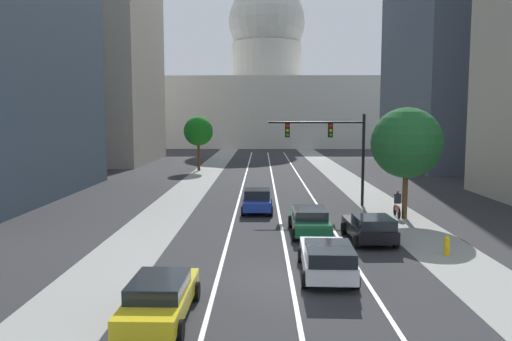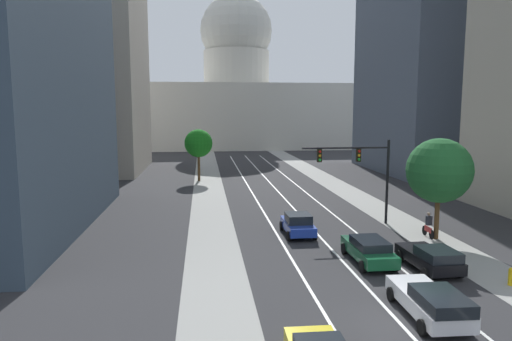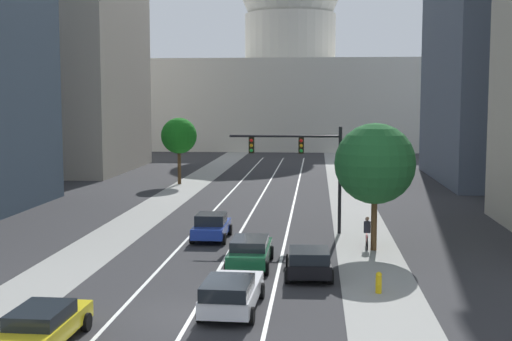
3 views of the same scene
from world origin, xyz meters
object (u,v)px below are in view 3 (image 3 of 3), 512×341
(capitol_building, at_px, (290,79))
(fire_hydrant, at_px, (379,282))
(street_tree_far_right, at_px, (375,164))
(traffic_signal_mast, at_px, (305,158))
(car_blue, at_px, (211,226))
(car_yellow, at_px, (43,325))
(car_white, at_px, (231,292))
(car_black, at_px, (309,261))
(cyclist, at_px, (367,233))
(street_tree_mid_left, at_px, (179,136))
(car_green, at_px, (250,251))

(capitol_building, xyz_separation_m, fire_hydrant, (7.16, -87.56, -11.01))
(street_tree_far_right, bearing_deg, fire_hydrant, -93.16)
(capitol_building, relative_size, traffic_signal_mast, 8.05)
(car_blue, xyz_separation_m, fire_hydrant, (8.57, -10.32, -0.31))
(street_tree_far_right, bearing_deg, car_yellow, -127.32)
(fire_hydrant, bearing_deg, car_yellow, -147.52)
(capitol_building, distance_m, car_blue, 77.99)
(capitol_building, relative_size, car_white, 11.06)
(capitol_building, distance_m, fire_hydrant, 88.54)
(car_black, relative_size, traffic_signal_mast, 0.65)
(car_yellow, xyz_separation_m, street_tree_far_right, (11.86, 15.55, 3.91))
(car_blue, xyz_separation_m, car_yellow, (-2.82, -17.57, -0.05))
(car_blue, bearing_deg, traffic_signal_mast, -65.18)
(car_white, relative_size, cyclist, 2.84)
(fire_hydrant, bearing_deg, street_tree_mid_left, 113.46)
(fire_hydrant, relative_size, cyclist, 0.53)
(car_yellow, xyz_separation_m, car_white, (5.64, 4.16, 0.05))
(car_white, distance_m, cyclist, 13.23)
(car_yellow, xyz_separation_m, traffic_signal_mast, (8.09, 20.02, 3.79))
(car_black, distance_m, car_green, 3.31)
(fire_hydrant, bearing_deg, car_blue, 129.73)
(traffic_signal_mast, height_order, fire_hydrant, traffic_signal_mast)
(car_green, relative_size, cyclist, 2.78)
(car_blue, bearing_deg, street_tree_far_right, -102.71)
(traffic_signal_mast, distance_m, street_tree_far_right, 5.84)
(traffic_signal_mast, bearing_deg, car_black, -87.88)
(car_yellow, bearing_deg, cyclist, -34.95)
(traffic_signal_mast, relative_size, street_tree_mid_left, 1.06)
(cyclist, xyz_separation_m, street_tree_far_right, (0.32, -0.45, 3.78))
(car_green, height_order, traffic_signal_mast, traffic_signal_mast)
(street_tree_mid_left, bearing_deg, car_blue, -74.70)
(car_blue, xyz_separation_m, cyclist, (8.71, -1.57, 0.08))
(capitol_building, height_order, car_blue, capitol_building)
(car_white, distance_m, street_tree_mid_left, 40.36)
(capitol_building, xyz_separation_m, car_blue, (-1.41, -77.24, -10.70))
(traffic_signal_mast, height_order, street_tree_far_right, street_tree_far_right)
(capitol_building, distance_m, traffic_signal_mast, 75.21)
(car_green, relative_size, traffic_signal_mast, 0.71)
(car_white, bearing_deg, car_green, 1.73)
(car_green, distance_m, cyclist, 7.46)
(car_green, distance_m, street_tree_far_right, 8.41)
(traffic_signal_mast, relative_size, street_tree_far_right, 0.99)
(traffic_signal_mast, xyz_separation_m, cyclist, (3.44, -4.02, -3.66))
(car_green, relative_size, car_white, 0.98)
(car_yellow, height_order, traffic_signal_mast, traffic_signal_mast)
(street_tree_far_right, bearing_deg, car_green, -146.32)
(car_yellow, bearing_deg, capitol_building, -1.73)
(cyclist, height_order, street_tree_mid_left, street_tree_mid_left)
(car_yellow, bearing_deg, traffic_signal_mast, -21.19)
(car_blue, bearing_deg, capitol_building, -1.15)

